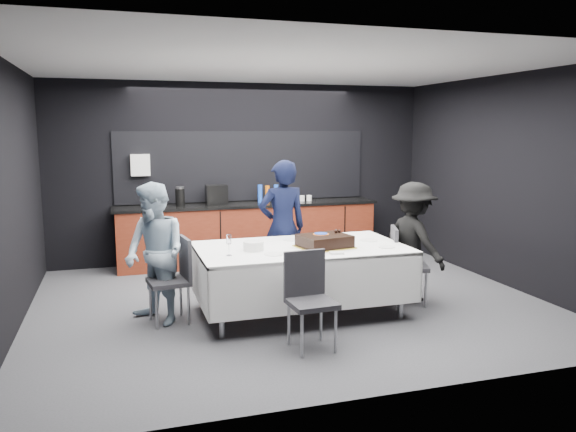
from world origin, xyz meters
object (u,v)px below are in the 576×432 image
object	(u,v)px
chair_near	(309,292)
person_right	(413,242)
plate_stack	(254,246)
chair_left	(176,273)
party_table	(301,258)
chair_right	(403,259)
champagne_flute	(229,241)
person_left	(155,254)
person_center	(282,228)
cake_assembly	(325,241)

from	to	relation	value
chair_near	person_right	world-z (taller)	person_right
plate_stack	chair_left	size ratio (longest dim) A/B	0.24
party_table	chair_right	world-z (taller)	chair_right
champagne_flute	person_left	xyz separation A→B (m)	(-0.73, 0.39, -0.17)
person_center	person_left	xyz separation A→B (m)	(-1.62, -0.67, -0.09)
chair_left	person_right	world-z (taller)	person_right
cake_assembly	plate_stack	size ratio (longest dim) A/B	2.89
person_left	cake_assembly	bearing A→B (deg)	48.08
cake_assembly	plate_stack	xyz separation A→B (m)	(-0.79, 0.09, -0.02)
champagne_flute	person_right	distance (m)	2.37
chair_near	plate_stack	bearing A→B (deg)	109.55
champagne_flute	chair_left	distance (m)	0.75
person_center	person_left	bearing A→B (deg)	20.08
plate_stack	chair_near	xyz separation A→B (m)	(0.32, -0.90, -0.30)
chair_left	person_center	distance (m)	1.60
party_table	person_left	distance (m)	1.60
cake_assembly	chair_right	bearing A→B (deg)	7.95
party_table	person_center	size ratio (longest dim) A/B	1.36
champagne_flute	chair_near	size ratio (longest dim) A/B	0.24
champagne_flute	party_table	bearing A→B (deg)	14.51
plate_stack	party_table	bearing A→B (deg)	5.02
party_table	champagne_flute	xyz separation A→B (m)	(-0.86, -0.22, 0.30)
chair_left	chair_right	xyz separation A→B (m)	(2.68, -0.13, 0.00)
chair_near	person_right	size ratio (longest dim) A/B	0.64
chair_near	party_table	bearing A→B (deg)	75.96
cake_assembly	champagne_flute	bearing A→B (deg)	-175.32
plate_stack	person_center	xyz separation A→B (m)	(0.59, 0.88, 0.02)
person_right	plate_stack	bearing A→B (deg)	79.13
chair_near	person_center	world-z (taller)	person_center
plate_stack	person_right	bearing A→B (deg)	4.34
plate_stack	person_right	distance (m)	2.04
plate_stack	person_left	distance (m)	1.05
plate_stack	chair_near	size ratio (longest dim) A/B	0.24
champagne_flute	person_right	xyz separation A→B (m)	(2.34, 0.33, -0.21)
champagne_flute	person_left	distance (m)	0.84
party_table	person_left	bearing A→B (deg)	174.18
cake_assembly	person_right	world-z (taller)	person_right
chair_right	person_center	world-z (taller)	person_center
chair_right	chair_near	xyz separation A→B (m)	(-1.53, -0.97, 0.00)
person_center	person_left	distance (m)	1.75
party_table	person_right	distance (m)	1.48
party_table	champagne_flute	distance (m)	0.94
cake_assembly	person_center	world-z (taller)	person_center
chair_right	person_center	xyz separation A→B (m)	(-1.27, 0.82, 0.32)
cake_assembly	chair_near	xyz separation A→B (m)	(-0.47, -0.82, -0.32)
party_table	person_center	distance (m)	0.86
champagne_flute	plate_stack	bearing A→B (deg)	29.80
chair_left	chair_right	bearing A→B (deg)	-2.82
party_table	person_center	bearing A→B (deg)	88.08
champagne_flute	chair_left	bearing A→B (deg)	144.47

